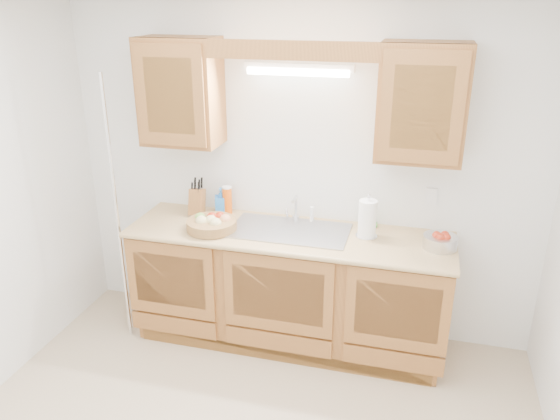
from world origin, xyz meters
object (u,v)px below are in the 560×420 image
(fruit_basket, at_px, (212,223))
(apple_bowl, at_px, (440,241))
(knife_block, at_px, (197,201))
(paper_towel, at_px, (367,219))

(fruit_basket, xyz_separation_m, apple_bowl, (1.57, 0.11, 0.00))
(knife_block, bearing_deg, fruit_basket, -53.94)
(fruit_basket, relative_size, apple_bowl, 1.57)
(fruit_basket, relative_size, paper_towel, 1.29)
(fruit_basket, height_order, apple_bowl, same)
(paper_towel, xyz_separation_m, apple_bowl, (0.49, -0.06, -0.08))
(paper_towel, bearing_deg, knife_block, 175.93)
(knife_block, distance_m, paper_towel, 1.30)
(fruit_basket, bearing_deg, paper_towel, 8.56)
(knife_block, bearing_deg, apple_bowl, -9.24)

